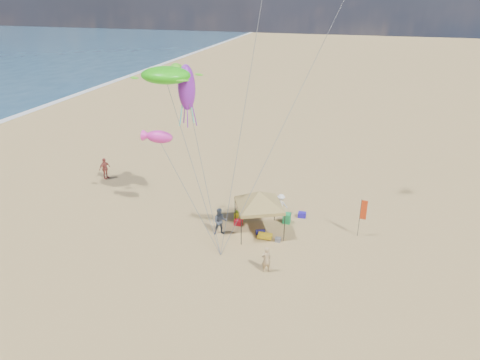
# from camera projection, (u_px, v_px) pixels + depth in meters

# --- Properties ---
(ground) EXTENTS (280.00, 280.00, 0.00)m
(ground) POSITION_uv_depth(u_px,v_px,m) (226.00, 262.00, 25.74)
(ground) COLOR tan
(ground) RESTS_ON ground
(canopy_tent) EXTENTS (5.06, 5.06, 3.42)m
(canopy_tent) POSITION_uv_depth(u_px,v_px,m) (259.00, 193.00, 27.76)
(canopy_tent) COLOR black
(canopy_tent) RESTS_ON ground
(feather_flag) EXTENTS (0.41, 0.05, 2.65)m
(feather_flag) POSITION_uv_depth(u_px,v_px,m) (363.00, 212.00, 27.67)
(feather_flag) COLOR black
(feather_flag) RESTS_ON ground
(cooler_red) EXTENTS (0.54, 0.38, 0.38)m
(cooler_red) POSITION_uv_depth(u_px,v_px,m) (238.00, 222.00, 29.66)
(cooler_red) COLOR red
(cooler_red) RESTS_ON ground
(cooler_blue) EXTENTS (0.54, 0.38, 0.38)m
(cooler_blue) POSITION_uv_depth(u_px,v_px,m) (302.00, 215.00, 30.67)
(cooler_blue) COLOR #2416B8
(cooler_blue) RESTS_ON ground
(bag_navy) EXTENTS (0.69, 0.54, 0.36)m
(bag_navy) POSITION_uv_depth(u_px,v_px,m) (260.00, 232.00, 28.50)
(bag_navy) COLOR #0E0B33
(bag_navy) RESTS_ON ground
(bag_orange) EXTENTS (0.54, 0.69, 0.36)m
(bag_orange) POSITION_uv_depth(u_px,v_px,m) (251.00, 203.00, 32.36)
(bag_orange) COLOR orange
(bag_orange) RESTS_ON ground
(chair_green) EXTENTS (0.50, 0.50, 0.70)m
(chair_green) POSITION_uv_depth(u_px,v_px,m) (287.00, 218.00, 29.88)
(chair_green) COLOR #1A8F47
(chair_green) RESTS_ON ground
(chair_yellow) EXTENTS (0.50, 0.50, 0.70)m
(chair_yellow) POSITION_uv_depth(u_px,v_px,m) (238.00, 217.00, 30.09)
(chair_yellow) COLOR #D8F21A
(chair_yellow) RESTS_ON ground
(crate_grey) EXTENTS (0.34, 0.30, 0.28)m
(crate_grey) POSITION_uv_depth(u_px,v_px,m) (278.00, 240.00, 27.72)
(crate_grey) COLOR slate
(crate_grey) RESTS_ON ground
(beach_cart) EXTENTS (0.90, 0.50, 0.24)m
(beach_cart) POSITION_uv_depth(u_px,v_px,m) (265.00, 236.00, 28.04)
(beach_cart) COLOR gold
(beach_cart) RESTS_ON ground
(person_near_a) EXTENTS (0.69, 0.65, 1.59)m
(person_near_a) POSITION_uv_depth(u_px,v_px,m) (266.00, 259.00, 24.56)
(person_near_a) COLOR tan
(person_near_a) RESTS_ON ground
(person_near_b) EXTENTS (1.11, 1.00, 1.86)m
(person_near_b) POSITION_uv_depth(u_px,v_px,m) (220.00, 222.00, 28.26)
(person_near_b) COLOR #353C48
(person_near_b) RESTS_ON ground
(person_near_c) EXTENTS (1.05, 0.67, 1.53)m
(person_near_c) POSITION_uv_depth(u_px,v_px,m) (281.00, 204.00, 30.89)
(person_near_c) COLOR white
(person_near_c) RESTS_ON ground
(person_far_a) EXTENTS (0.78, 1.16, 1.83)m
(person_far_a) POSITION_uv_depth(u_px,v_px,m) (105.00, 168.00, 36.63)
(person_far_a) COLOR #A84940
(person_far_a) RESTS_ON ground
(turtle_kite) EXTENTS (3.40, 2.89, 1.02)m
(turtle_kite) POSITION_uv_depth(u_px,v_px,m) (166.00, 75.00, 26.19)
(turtle_kite) COLOR #2DDA12
(turtle_kite) RESTS_ON ground
(fish_kite) EXTENTS (1.84, 0.97, 0.80)m
(fish_kite) POSITION_uv_depth(u_px,v_px,m) (159.00, 137.00, 27.80)
(fish_kite) COLOR #FA2FBB
(fish_kite) RESTS_ON ground
(squid_kite) EXTENTS (1.41, 1.41, 2.86)m
(squid_kite) POSITION_uv_depth(u_px,v_px,m) (187.00, 88.00, 27.20)
(squid_kite) COLOR purple
(squid_kite) RESTS_ON ground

